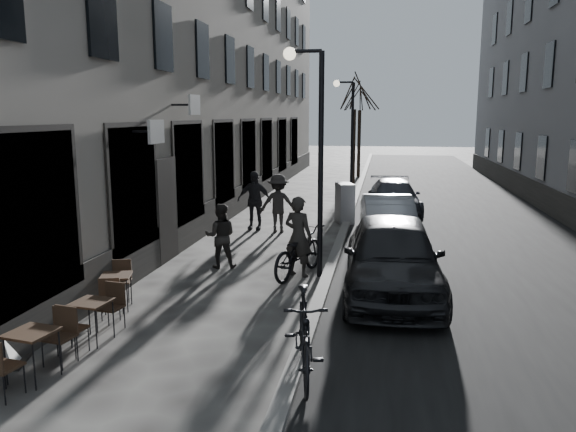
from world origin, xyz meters
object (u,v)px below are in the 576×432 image
(tree_near, at_px, (354,93))
(car_mid, at_px, (388,220))
(pedestrian_far, at_px, (254,201))
(tree_far, at_px, (360,97))
(bistro_set_b, at_px, (92,317))
(bistro_set_c, at_px, (117,288))
(car_near, at_px, (392,257))
(pedestrian_near, at_px, (221,236))
(car_far, at_px, (394,198))
(bistro_set_a, at_px, (33,350))
(streetlamp_far, at_px, (348,126))
(pedestrian_mid, at_px, (278,204))
(bicycle, at_px, (298,252))
(moped, at_px, (304,335))
(utility_cabinet, at_px, (345,203))
(sign_board, at_px, (11,338))
(streetlamp_near, at_px, (313,137))

(tree_near, height_order, car_mid, tree_near)
(tree_near, bearing_deg, pedestrian_far, -104.44)
(tree_far, distance_m, bistro_set_b, 25.89)
(bistro_set_c, height_order, car_near, car_near)
(pedestrian_near, distance_m, car_far, 9.18)
(bistro_set_b, relative_size, bistro_set_c, 1.01)
(bistro_set_a, relative_size, car_mid, 0.37)
(bistro_set_a, distance_m, car_mid, 10.74)
(tree_far, distance_m, car_near, 22.49)
(streetlamp_far, bearing_deg, pedestrian_mid, -102.81)
(bicycle, bearing_deg, moped, 119.22)
(pedestrian_mid, distance_m, car_near, 6.71)
(streetlamp_far, bearing_deg, pedestrian_near, -101.06)
(bistro_set_c, height_order, moped, moped)
(utility_cabinet, relative_size, bicycle, 0.63)
(pedestrian_near, distance_m, pedestrian_mid, 4.35)
(pedestrian_mid, bearing_deg, sign_board, 73.44)
(car_mid, bearing_deg, tree_far, 89.55)
(car_near, distance_m, moped, 4.11)
(bistro_set_c, bearing_deg, streetlamp_far, 60.73)
(tree_near, height_order, car_far, tree_near)
(utility_cabinet, relative_size, pedestrian_near, 0.87)
(pedestrian_near, bearing_deg, moped, 105.59)
(pedestrian_far, bearing_deg, utility_cabinet, 33.06)
(bistro_set_c, xyz_separation_m, bicycle, (3.07, 2.79, 0.16))
(bistro_set_c, xyz_separation_m, car_far, (5.34, 11.32, 0.22))
(bistro_set_b, distance_m, bistro_set_c, 1.58)
(moped, bearing_deg, pedestrian_far, 96.34)
(bistro_set_a, bearing_deg, streetlamp_near, 70.36)
(pedestrian_mid, height_order, car_near, pedestrian_mid)
(bistro_set_c, height_order, car_mid, car_mid)
(tree_near, distance_m, utility_cabinet, 9.28)
(sign_board, height_order, pedestrian_mid, pedestrian_mid)
(streetlamp_near, relative_size, pedestrian_far, 2.70)
(pedestrian_far, relative_size, moped, 0.92)
(tree_far, relative_size, car_near, 1.19)
(tree_far, height_order, pedestrian_near, tree_far)
(pedestrian_far, bearing_deg, car_far, 40.79)
(pedestrian_far, xyz_separation_m, moped, (3.03, -9.97, -0.33))
(streetlamp_far, height_order, utility_cabinet, streetlamp_far)
(bistro_set_b, height_order, sign_board, sign_board)
(pedestrian_near, bearing_deg, bicycle, 156.87)
(streetlamp_far, height_order, bistro_set_a, streetlamp_far)
(bistro_set_b, relative_size, pedestrian_far, 0.75)
(pedestrian_near, bearing_deg, bistro_set_b, 68.77)
(sign_board, distance_m, bicycle, 6.35)
(utility_cabinet, height_order, pedestrian_far, pedestrian_far)
(bistro_set_c, distance_m, sign_board, 2.53)
(car_far, bearing_deg, tree_far, 94.07)
(sign_board, height_order, car_near, car_near)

